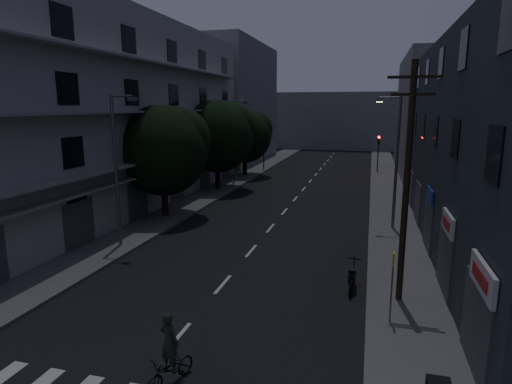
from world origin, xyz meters
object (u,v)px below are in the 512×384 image
at_px(cyclist, 170,361).
at_px(utility_pole, 407,180).
at_px(motorcycle, 352,278).
at_px(bus_stop_sign, 393,274).

bearing_deg(cyclist, utility_pole, 68.32).
relative_size(utility_pole, cyclist, 4.18).
height_order(utility_pole, cyclist, utility_pole).
bearing_deg(motorcycle, bus_stop_sign, -60.37).
bearing_deg(utility_pole, bus_stop_sign, -101.71).
bearing_deg(utility_pole, motorcycle, 157.54).
height_order(bus_stop_sign, motorcycle, bus_stop_sign).
relative_size(bus_stop_sign, motorcycle, 1.25).
relative_size(motorcycle, cyclist, 0.94).
bearing_deg(motorcycle, utility_pole, -20.40).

